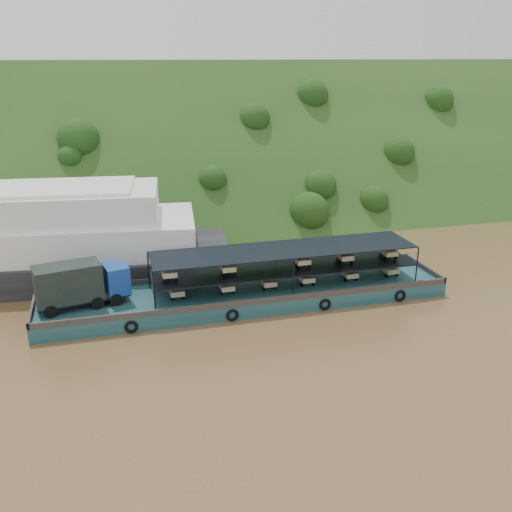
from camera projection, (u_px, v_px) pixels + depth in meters
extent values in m
plane|color=brown|center=(287.00, 299.00, 50.31)|extent=(160.00, 160.00, 0.00)
cube|color=#1E3814|center=(210.00, 203.00, 83.08)|extent=(140.00, 39.60, 39.60)
cube|color=#143E47|center=(246.00, 295.00, 49.60)|extent=(35.00, 7.00, 1.20)
cube|color=#592D19|center=(236.00, 273.00, 52.41)|extent=(35.00, 0.20, 0.50)
cube|color=#592D19|center=(256.00, 302.00, 46.22)|extent=(35.00, 0.20, 0.50)
cube|color=#592D19|center=(425.00, 268.00, 53.63)|extent=(0.20, 7.00, 0.50)
cube|color=#592D19|center=(32.00, 308.00, 45.00)|extent=(0.20, 7.00, 0.50)
torus|color=black|center=(131.00, 327.00, 43.90)|extent=(1.06, 0.26, 1.06)
torus|color=black|center=(232.00, 315.00, 45.89)|extent=(1.06, 0.26, 1.06)
torus|color=black|center=(325.00, 305.00, 47.87)|extent=(1.06, 0.26, 1.06)
torus|color=black|center=(400.00, 296.00, 49.60)|extent=(1.06, 0.26, 1.06)
cylinder|color=black|center=(51.00, 311.00, 43.81)|extent=(1.10, 0.58, 1.05)
cylinder|color=black|center=(46.00, 301.00, 45.65)|extent=(1.10, 0.58, 1.05)
cylinder|color=black|center=(97.00, 303.00, 45.34)|extent=(1.10, 0.58, 1.05)
cylinder|color=black|center=(91.00, 293.00, 47.19)|extent=(1.10, 0.58, 1.05)
cylinder|color=black|center=(116.00, 299.00, 45.98)|extent=(1.10, 0.58, 1.05)
cylinder|color=black|center=(109.00, 290.00, 47.82)|extent=(1.10, 0.58, 1.05)
cube|color=black|center=(84.00, 298.00, 45.85)|extent=(7.46, 3.74, 0.21)
cube|color=#153A95|center=(116.00, 278.00, 46.63)|extent=(2.27, 2.83, 2.31)
cube|color=black|center=(126.00, 272.00, 46.87)|extent=(0.50, 2.07, 0.94)
cube|color=black|center=(68.00, 283.00, 44.90)|extent=(5.45, 3.51, 2.94)
cube|color=black|center=(284.00, 267.00, 49.71)|extent=(23.00, 5.00, 0.12)
cube|color=black|center=(285.00, 249.00, 49.17)|extent=(23.00, 5.00, 0.08)
cylinder|color=black|center=(154.00, 292.00, 44.59)|extent=(0.12, 0.12, 3.30)
cylinder|color=black|center=(149.00, 270.00, 49.14)|extent=(0.12, 0.12, 3.30)
cylinder|color=black|center=(294.00, 278.00, 47.44)|extent=(0.12, 0.12, 3.30)
cylinder|color=black|center=(276.00, 258.00, 51.99)|extent=(0.12, 0.12, 3.30)
cylinder|color=black|center=(417.00, 265.00, 50.29)|extent=(0.12, 0.12, 3.30)
cylinder|color=black|center=(390.00, 248.00, 54.84)|extent=(0.12, 0.12, 3.30)
cylinder|color=black|center=(175.00, 289.00, 48.78)|extent=(0.12, 0.52, 0.52)
cylinder|color=black|center=(172.00, 297.00, 47.02)|extent=(0.14, 0.52, 0.52)
cylinder|color=black|center=(184.00, 296.00, 47.26)|extent=(0.14, 0.52, 0.52)
cube|color=beige|center=(177.00, 291.00, 47.35)|extent=(1.15, 1.50, 0.44)
cube|color=#B70C16|center=(175.00, 284.00, 48.33)|extent=(0.55, 0.80, 0.80)
cube|color=#B70C16|center=(175.00, 280.00, 47.98)|extent=(0.50, 0.10, 0.10)
cylinder|color=black|center=(223.00, 284.00, 49.83)|extent=(0.12, 0.52, 0.52)
cylinder|color=black|center=(222.00, 292.00, 48.07)|extent=(0.14, 0.52, 0.52)
cylinder|color=black|center=(233.00, 291.00, 48.32)|extent=(0.14, 0.52, 0.52)
cube|color=beige|center=(227.00, 286.00, 48.40)|extent=(1.15, 1.50, 0.44)
cube|color=#AF1E0B|center=(224.00, 279.00, 49.38)|extent=(0.55, 0.80, 0.80)
cube|color=#AF1E0B|center=(224.00, 275.00, 49.04)|extent=(0.50, 0.10, 0.10)
cylinder|color=black|center=(264.00, 280.00, 50.75)|extent=(0.12, 0.52, 0.52)
cylinder|color=black|center=(264.00, 288.00, 48.99)|extent=(0.14, 0.52, 0.52)
cylinder|color=black|center=(275.00, 286.00, 49.23)|extent=(0.14, 0.52, 0.52)
cube|color=beige|center=(268.00, 282.00, 49.31)|extent=(1.15, 1.50, 0.44)
cube|color=#A8170B|center=(265.00, 275.00, 50.30)|extent=(0.55, 0.80, 0.80)
cube|color=#A8170B|center=(265.00, 271.00, 49.95)|extent=(0.50, 0.10, 0.10)
cylinder|color=black|center=(301.00, 276.00, 51.61)|extent=(0.12, 0.52, 0.52)
cylinder|color=black|center=(302.00, 284.00, 49.85)|extent=(0.14, 0.52, 0.52)
cylinder|color=black|center=(313.00, 282.00, 50.10)|extent=(0.14, 0.52, 0.52)
cube|color=beige|center=(306.00, 278.00, 50.18)|extent=(1.15, 1.50, 0.44)
cube|color=red|center=(302.00, 272.00, 51.17)|extent=(0.55, 0.80, 0.80)
cube|color=red|center=(303.00, 267.00, 50.82)|extent=(0.50, 0.10, 0.10)
cylinder|color=black|center=(343.00, 272.00, 52.64)|extent=(0.12, 0.52, 0.52)
cylinder|color=black|center=(346.00, 279.00, 50.87)|extent=(0.14, 0.52, 0.52)
cylinder|color=black|center=(356.00, 278.00, 51.12)|extent=(0.14, 0.52, 0.52)
cube|color=#C6BE8C|center=(350.00, 274.00, 51.20)|extent=(1.15, 1.50, 0.44)
cube|color=#A9280B|center=(345.00, 267.00, 52.19)|extent=(0.55, 0.80, 0.80)
cube|color=#A9280B|center=(346.00, 263.00, 51.84)|extent=(0.50, 0.10, 0.10)
cylinder|color=black|center=(382.00, 268.00, 53.63)|extent=(0.12, 0.52, 0.52)
cylinder|color=black|center=(387.00, 275.00, 51.87)|extent=(0.14, 0.52, 0.52)
cylinder|color=black|center=(396.00, 274.00, 52.11)|extent=(0.14, 0.52, 0.52)
cube|color=#BCB585|center=(390.00, 269.00, 52.20)|extent=(1.15, 1.50, 0.44)
cube|color=#B9160C|center=(384.00, 263.00, 53.18)|extent=(0.55, 0.80, 0.80)
cube|color=#B9160C|center=(386.00, 259.00, 52.84)|extent=(0.50, 0.10, 0.10)
cylinder|color=black|center=(167.00, 270.00, 48.07)|extent=(0.12, 0.52, 0.52)
cylinder|color=black|center=(164.00, 279.00, 46.31)|extent=(0.14, 0.52, 0.52)
cylinder|color=black|center=(176.00, 277.00, 46.56)|extent=(0.14, 0.52, 0.52)
cube|color=beige|center=(169.00, 273.00, 46.64)|extent=(1.15, 1.50, 0.44)
cube|color=red|center=(167.00, 266.00, 47.63)|extent=(0.55, 0.80, 0.80)
cube|color=red|center=(167.00, 261.00, 47.28)|extent=(0.50, 0.10, 0.10)
cylinder|color=black|center=(224.00, 265.00, 49.29)|extent=(0.12, 0.52, 0.52)
cylinder|color=black|center=(223.00, 273.00, 47.53)|extent=(0.14, 0.52, 0.52)
cylinder|color=black|center=(234.00, 272.00, 47.77)|extent=(0.14, 0.52, 0.52)
cube|color=beige|center=(228.00, 267.00, 47.86)|extent=(1.15, 1.50, 0.44)
cube|color=beige|center=(225.00, 261.00, 48.84)|extent=(0.55, 0.80, 0.80)
cube|color=beige|center=(225.00, 256.00, 48.49)|extent=(0.50, 0.10, 0.10)
cylinder|color=black|center=(296.00, 258.00, 50.93)|extent=(0.12, 0.52, 0.52)
cylinder|color=black|center=(298.00, 266.00, 49.17)|extent=(0.14, 0.52, 0.52)
cylinder|color=black|center=(309.00, 265.00, 49.41)|extent=(0.14, 0.52, 0.52)
cube|color=beige|center=(302.00, 260.00, 49.50)|extent=(1.15, 1.50, 0.44)
cube|color=#BCB684|center=(298.00, 254.00, 50.48)|extent=(0.55, 0.80, 0.80)
cube|color=#BCB684|center=(299.00, 249.00, 50.13)|extent=(0.50, 0.10, 0.10)
cylinder|color=black|center=(338.00, 255.00, 51.93)|extent=(0.12, 0.52, 0.52)
cylinder|color=black|center=(341.00, 262.00, 50.17)|extent=(0.14, 0.52, 0.52)
cylinder|color=black|center=(352.00, 260.00, 50.41)|extent=(0.14, 0.52, 0.52)
cube|color=#C7AF8C|center=(345.00, 256.00, 50.50)|extent=(1.15, 1.50, 0.44)
cube|color=red|center=(340.00, 250.00, 51.48)|extent=(0.55, 0.80, 0.80)
cube|color=red|center=(341.00, 246.00, 51.13)|extent=(0.50, 0.10, 0.10)
cylinder|color=black|center=(381.00, 251.00, 53.00)|extent=(0.12, 0.52, 0.52)
cylinder|color=black|center=(386.00, 257.00, 51.23)|extent=(0.14, 0.52, 0.52)
cylinder|color=black|center=(396.00, 256.00, 51.48)|extent=(0.14, 0.52, 0.52)
cube|color=#C1B888|center=(389.00, 252.00, 51.56)|extent=(1.15, 1.50, 0.44)
cube|color=beige|center=(383.00, 246.00, 52.55)|extent=(0.55, 0.80, 0.80)
cube|color=beige|center=(385.00, 242.00, 52.20)|extent=(0.50, 0.10, 0.10)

